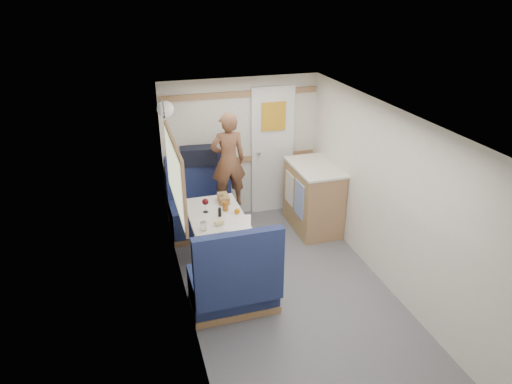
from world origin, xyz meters
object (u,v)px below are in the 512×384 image
object	(u,v)px
bench_near	(234,286)
galley_counter	(313,197)
tray	(238,223)
bread_loaf	(224,199)
duffel_bag	(199,156)
orange_fruit	(237,211)
dinette_table	(216,224)
tumbler_right	(221,199)
wine_glass	(205,202)
bench_far	(203,212)
tumbler_left	(203,226)
cheese_block	(219,222)
pepper_grinder	(220,212)
person	(228,160)
dome_light	(165,109)
beer_glass	(225,206)

from	to	relation	value
bench_near	galley_counter	distance (m)	2.04
tray	bread_loaf	bearing A→B (deg)	92.14
duffel_bag	orange_fruit	size ratio (longest dim) A/B	7.31
dinette_table	duffel_bag	world-z (taller)	duffel_bag
galley_counter	tumbler_right	size ratio (longest dim) A/B	9.01
wine_glass	tray	bearing A→B (deg)	-54.41
bench_far	orange_fruit	distance (m)	1.13
bench_near	galley_counter	bearing A→B (deg)	43.94
tray	bread_loaf	xyz separation A→B (m)	(-0.02, 0.59, 0.04)
galley_counter	tumbler_left	xyz separation A→B (m)	(-1.67, -0.92, 0.30)
bench_far	duffel_bag	size ratio (longest dim) A/B	2.16
dinette_table	duffel_bag	xyz separation A→B (m)	(0.02, 1.12, 0.45)
bench_near	duffel_bag	xyz separation A→B (m)	(0.02, 1.98, 0.72)
bench_far	cheese_block	size ratio (longest dim) A/B	10.91
tumbler_right	dinette_table	bearing A→B (deg)	-118.99
duffel_bag	wine_glass	world-z (taller)	duffel_bag
dinette_table	pepper_grinder	world-z (taller)	pepper_grinder
tumbler_right	galley_counter	bearing A→B (deg)	13.59
duffel_bag	cheese_block	world-z (taller)	duffel_bag
tumbler_left	tumbler_right	xyz separation A→B (m)	(0.33, 0.59, 0.00)
bench_far	person	distance (m)	0.86
orange_fruit	pepper_grinder	world-z (taller)	pepper_grinder
dinette_table	tumbler_left	distance (m)	0.47
dinette_table	wine_glass	world-z (taller)	wine_glass
tray	orange_fruit	size ratio (longest dim) A/B	5.68
tray	bread_loaf	world-z (taller)	bread_loaf
pepper_grinder	bread_loaf	size ratio (longest dim) A/B	0.48
bench_far	tray	world-z (taller)	bench_far
dome_light	person	xyz separation A→B (m)	(0.72, -0.16, -0.68)
cheese_block	beer_glass	size ratio (longest dim) A/B	0.90
bench_near	cheese_block	bearing A→B (deg)	92.26
tumbler_left	bread_loaf	world-z (taller)	tumbler_left
bread_loaf	dome_light	bearing A→B (deg)	131.98
duffel_bag	tray	xyz separation A→B (m)	(0.15, -1.46, -0.29)
tray	tumbler_right	bearing A→B (deg)	95.20
person	cheese_block	distance (m)	1.10
person	orange_fruit	bearing A→B (deg)	82.65
dome_light	tumbler_left	bearing A→B (deg)	-81.41
tumbler_right	bread_loaf	bearing A→B (deg)	33.69
tumbler_right	pepper_grinder	xyz separation A→B (m)	(-0.09, -0.33, 0.00)
bench_near	tumbler_left	world-z (taller)	bench_near
bench_far	pepper_grinder	bearing A→B (deg)	-88.18
duffel_bag	tumbler_left	size ratio (longest dim) A/B	4.77
orange_fruit	cheese_block	xyz separation A→B (m)	(-0.25, -0.16, -0.02)
tumbler_left	bread_loaf	size ratio (longest dim) A/B	0.47
duffel_bag	bread_loaf	size ratio (longest dim) A/B	2.24
duffel_bag	tumbler_right	distance (m)	0.93
dome_light	tumbler_left	world-z (taller)	dome_light
tray	cheese_block	size ratio (longest dim) A/B	3.93
dome_light	galley_counter	distance (m)	2.28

